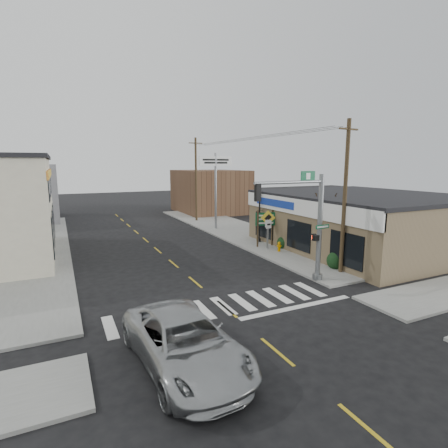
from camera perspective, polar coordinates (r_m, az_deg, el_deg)
name	(u,v)px	position (r m, az deg, el deg)	size (l,w,h in m)	color
ground	(227,309)	(16.16, 0.45, -13.70)	(140.00, 140.00, 0.00)	black
sidewalk_right	(254,236)	(31.20, 4.92, -2.04)	(6.00, 38.00, 0.13)	gray
sidewalk_left	(22,260)	(27.22, -30.07, -5.11)	(6.00, 38.00, 0.13)	gray
center_line	(173,264)	(23.21, -8.25, -6.42)	(0.12, 56.00, 0.01)	gold
crosswalk	(223,306)	(16.49, -0.18, -13.18)	(11.00, 2.20, 0.01)	silver
thrift_store	(362,222)	(28.87, 21.65, 0.24)	(12.00, 14.00, 4.00)	brown
bldg_distant_right	(210,191)	(47.25, -2.32, 5.36)	(8.00, 10.00, 5.60)	brown
bldg_distant_left	(14,193)	(45.68, -31.12, 4.32)	(9.00, 10.00, 6.40)	slate
suv	(185,342)	(11.82, -6.44, -18.60)	(2.76, 5.98, 1.66)	#A3A6A8
traffic_signal_pole	(310,217)	(19.06, 13.82, 1.17)	(4.70, 0.37, 5.95)	gray
guide_sign	(265,223)	(27.08, 6.77, 0.20)	(1.62, 0.14, 2.84)	#463620
fire_hydrant	(279,246)	(25.81, 8.99, -3.59)	(0.23, 0.23, 0.72)	#C27A00
ped_crossing_sign	(268,222)	(26.51, 7.16, 0.26)	(1.12, 0.08, 2.88)	gray
lamp_post	(260,208)	(28.52, 5.92, 2.63)	(0.62, 0.49, 4.79)	black
dance_center_sign	(216,173)	(34.12, -1.38, 8.40)	(3.46, 0.22, 7.36)	gray
bare_tree	(326,198)	(25.29, 16.32, 4.13)	(2.54, 2.54, 5.07)	black
shrub_front	(336,261)	(22.66, 17.86, -5.71)	(1.17, 1.17, 0.88)	black
shrub_back	(284,243)	(26.95, 9.74, -3.05)	(1.04, 1.04, 0.78)	black
utility_pole_near	(345,196)	(21.19, 19.12, 4.37)	(1.53, 0.23, 8.79)	#40341E
utility_pole_far	(196,179)	(39.29, -4.59, 7.40)	(1.59, 0.24, 9.15)	#41331E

